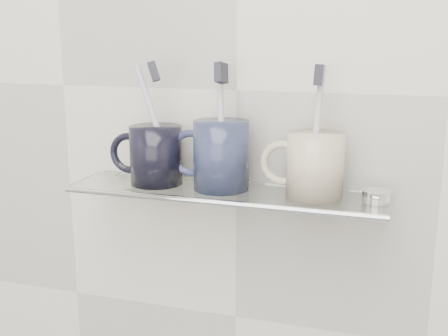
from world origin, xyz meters
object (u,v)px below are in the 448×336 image
at_px(mug_left, 156,155).
at_px(mug_right, 315,165).
at_px(shelf_glass, 225,192).
at_px(mug_center, 221,155).

xyz_separation_m(mug_left, mug_right, (0.26, 0.00, 0.00)).
xyz_separation_m(shelf_glass, mug_right, (0.14, 0.00, 0.05)).
bearing_deg(mug_right, mug_left, 162.55).
relative_size(shelf_glass, mug_left, 5.29).
height_order(mug_center, mug_right, mug_center).
distance_m(mug_left, mug_center, 0.11).
distance_m(shelf_glass, mug_right, 0.15).
xyz_separation_m(shelf_glass, mug_center, (-0.01, 0.00, 0.06)).
bearing_deg(mug_left, mug_right, -3.00).
distance_m(shelf_glass, mug_left, 0.13).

